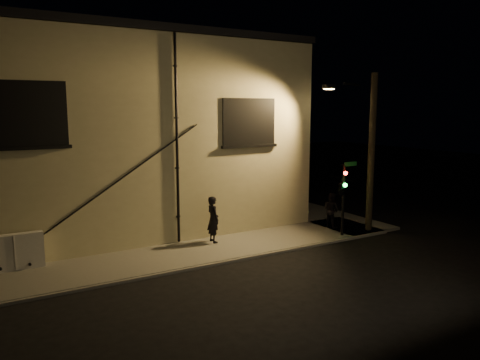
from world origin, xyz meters
TOP-DOWN VIEW (x-y plane):
  - ground at (0.00, 0.00)m, footprint 90.00×90.00m
  - sidewalk at (1.22, 4.39)m, footprint 21.00×16.00m
  - building at (-3.00, 8.99)m, footprint 16.20×12.23m
  - utility_cabinet at (-7.93, 2.70)m, footprint 1.90×0.32m
  - pedestrian_a at (-0.56, 2.25)m, footprint 0.46×0.70m
  - pedestrian_b at (5.23, 1.64)m, footprint 0.75×0.89m
  - traffic_signal at (4.56, 0.26)m, footprint 1.26×1.87m
  - streetlamp_pole at (6.32, 0.51)m, footprint 2.02×1.39m

SIDE VIEW (x-z plane):
  - ground at x=0.00m, z-range 0.00..0.00m
  - sidewalk at x=1.22m, z-range 0.00..0.12m
  - utility_cabinet at x=-7.93m, z-range 0.12..1.37m
  - pedestrian_b at x=5.23m, z-range 0.12..1.74m
  - pedestrian_a at x=-0.56m, z-range 0.12..2.03m
  - traffic_signal at x=4.56m, z-range 0.66..3.84m
  - streetlamp_pole at x=6.32m, z-range 0.23..7.32m
  - building at x=-3.00m, z-range 0.00..8.80m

